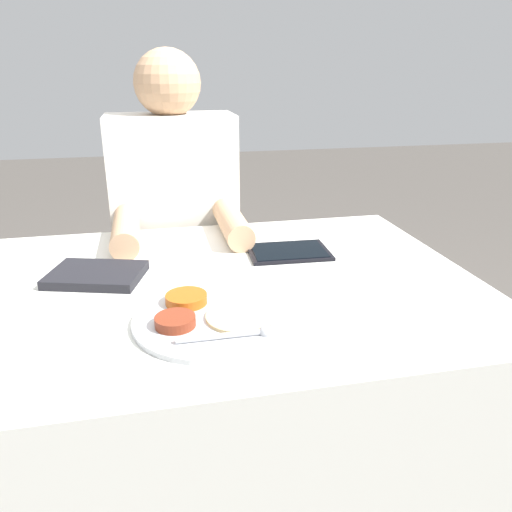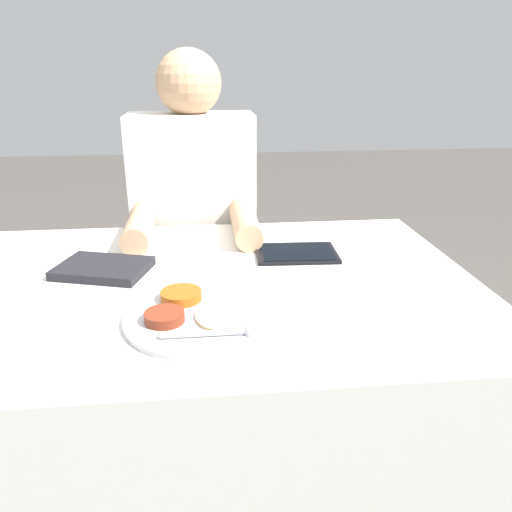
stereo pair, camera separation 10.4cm
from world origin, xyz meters
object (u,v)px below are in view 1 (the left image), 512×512
at_px(thali_tray, 209,317).
at_px(person_diner, 178,259).
at_px(tablet_device, 289,252).
at_px(red_notebook, 97,275).

relative_size(thali_tray, person_diner, 0.24).
distance_m(tablet_device, person_diner, 0.49).
xyz_separation_m(red_notebook, tablet_device, (0.45, 0.06, -0.00)).
bearing_deg(tablet_device, red_notebook, -171.90).
height_order(tablet_device, person_diner, person_diner).
bearing_deg(thali_tray, tablet_device, 52.58).
height_order(thali_tray, red_notebook, thali_tray).
relative_size(red_notebook, person_diner, 0.19).
relative_size(thali_tray, red_notebook, 1.29).
bearing_deg(thali_tray, person_diner, 91.34).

